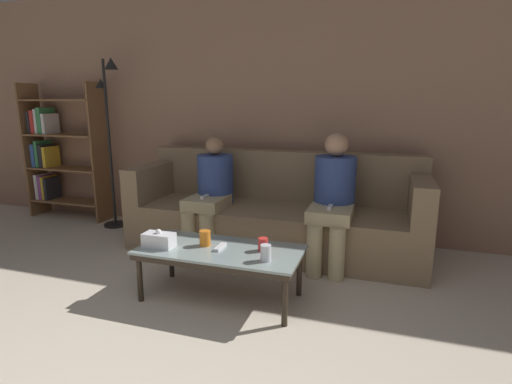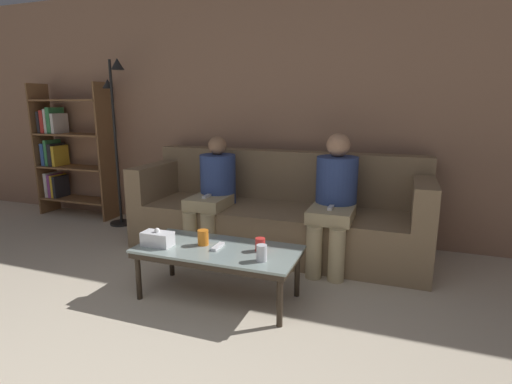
{
  "view_description": "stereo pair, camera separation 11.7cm",
  "coord_description": "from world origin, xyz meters",
  "px_view_note": "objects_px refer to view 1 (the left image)",
  "views": [
    {
      "loc": [
        0.98,
        -0.65,
        1.38
      ],
      "look_at": [
        0.0,
        2.34,
        0.68
      ],
      "focal_mm": 28.0,
      "sensor_mm": 36.0,
      "label": 1
    },
    {
      "loc": [
        1.09,
        -0.61,
        1.38
      ],
      "look_at": [
        0.0,
        2.34,
        0.68
      ],
      "focal_mm": 28.0,
      "sensor_mm": 36.0,
      "label": 2
    }
  ],
  "objects_px": {
    "seated_person_left_end": "(211,190)",
    "cup_near_right": "(263,244)",
    "game_remote": "(220,247)",
    "cup_far_center": "(205,238)",
    "standing_lamp": "(110,126)",
    "tissue_box": "(159,240)",
    "cup_near_left": "(266,253)",
    "coffee_table": "(220,254)",
    "seated_person_mid_left": "(333,195)",
    "couch": "(275,215)",
    "bookshelf": "(57,152)"
  },
  "relations": [
    {
      "from": "cup_near_right",
      "to": "tissue_box",
      "type": "relative_size",
      "value": 0.42
    },
    {
      "from": "couch",
      "to": "coffee_table",
      "type": "bearing_deg",
      "value": -94.73
    },
    {
      "from": "cup_near_left",
      "to": "seated_person_left_end",
      "type": "distance_m",
      "value": 1.34
    },
    {
      "from": "tissue_box",
      "to": "standing_lamp",
      "type": "relative_size",
      "value": 0.12
    },
    {
      "from": "cup_far_center",
      "to": "seated_person_mid_left",
      "type": "xyz_separation_m",
      "value": [
        0.79,
        0.89,
        0.18
      ]
    },
    {
      "from": "coffee_table",
      "to": "cup_near_right",
      "type": "bearing_deg",
      "value": 9.66
    },
    {
      "from": "coffee_table",
      "to": "cup_near_right",
      "type": "relative_size",
      "value": 12.63
    },
    {
      "from": "cup_near_left",
      "to": "game_remote",
      "type": "height_order",
      "value": "cup_near_left"
    },
    {
      "from": "cup_near_right",
      "to": "game_remote",
      "type": "xyz_separation_m",
      "value": [
        -0.3,
        -0.05,
        -0.04
      ]
    },
    {
      "from": "couch",
      "to": "cup_near_right",
      "type": "height_order",
      "value": "couch"
    },
    {
      "from": "standing_lamp",
      "to": "seated_person_left_end",
      "type": "relative_size",
      "value": 1.72
    },
    {
      "from": "couch",
      "to": "bookshelf",
      "type": "height_order",
      "value": "bookshelf"
    },
    {
      "from": "couch",
      "to": "tissue_box",
      "type": "bearing_deg",
      "value": -112.95
    },
    {
      "from": "cup_near_left",
      "to": "cup_near_right",
      "type": "xyz_separation_m",
      "value": [
        -0.07,
        0.17,
        -0.01
      ]
    },
    {
      "from": "couch",
      "to": "game_remote",
      "type": "distance_m",
      "value": 1.13
    },
    {
      "from": "coffee_table",
      "to": "tissue_box",
      "type": "relative_size",
      "value": 5.25
    },
    {
      "from": "seated_person_left_end",
      "to": "cup_near_right",
      "type": "bearing_deg",
      "value": -47.9
    },
    {
      "from": "standing_lamp",
      "to": "cup_near_left",
      "type": "bearing_deg",
      "value": -31.93
    },
    {
      "from": "cup_far_center",
      "to": "standing_lamp",
      "type": "xyz_separation_m",
      "value": [
        -1.71,
        1.24,
        0.7
      ]
    },
    {
      "from": "seated_person_left_end",
      "to": "seated_person_mid_left",
      "type": "distance_m",
      "value": 1.14
    },
    {
      "from": "game_remote",
      "to": "cup_far_center",
      "type": "bearing_deg",
      "value": 170.78
    },
    {
      "from": "tissue_box",
      "to": "bookshelf",
      "type": "xyz_separation_m",
      "value": [
        -2.32,
        1.5,
        0.37
      ]
    },
    {
      "from": "tissue_box",
      "to": "bookshelf",
      "type": "distance_m",
      "value": 2.79
    },
    {
      "from": "couch",
      "to": "cup_far_center",
      "type": "height_order",
      "value": "couch"
    },
    {
      "from": "tissue_box",
      "to": "game_remote",
      "type": "relative_size",
      "value": 1.47
    },
    {
      "from": "cup_near_left",
      "to": "bookshelf",
      "type": "xyz_separation_m",
      "value": [
        -3.12,
        1.52,
        0.37
      ]
    },
    {
      "from": "cup_near_left",
      "to": "seated_person_left_end",
      "type": "xyz_separation_m",
      "value": [
        -0.85,
        1.03,
        0.15
      ]
    },
    {
      "from": "cup_near_left",
      "to": "tissue_box",
      "type": "height_order",
      "value": "tissue_box"
    },
    {
      "from": "couch",
      "to": "tissue_box",
      "type": "height_order",
      "value": "couch"
    },
    {
      "from": "cup_near_right",
      "to": "standing_lamp",
      "type": "height_order",
      "value": "standing_lamp"
    },
    {
      "from": "cup_near_right",
      "to": "standing_lamp",
      "type": "relative_size",
      "value": 0.05
    },
    {
      "from": "cup_far_center",
      "to": "tissue_box",
      "type": "relative_size",
      "value": 0.51
    },
    {
      "from": "cup_near_right",
      "to": "seated_person_mid_left",
      "type": "bearing_deg",
      "value": 67.29
    },
    {
      "from": "standing_lamp",
      "to": "game_remote",
      "type": "bearing_deg",
      "value": -34.42
    },
    {
      "from": "bookshelf",
      "to": "cup_near_right",
      "type": "bearing_deg",
      "value": -23.86
    },
    {
      "from": "couch",
      "to": "standing_lamp",
      "type": "bearing_deg",
      "value": 176.09
    },
    {
      "from": "cup_near_left",
      "to": "cup_near_right",
      "type": "bearing_deg",
      "value": 112.63
    },
    {
      "from": "coffee_table",
      "to": "cup_near_right",
      "type": "xyz_separation_m",
      "value": [
        0.3,
        0.05,
        0.09
      ]
    },
    {
      "from": "couch",
      "to": "cup_near_left",
      "type": "bearing_deg",
      "value": -77.38
    },
    {
      "from": "game_remote",
      "to": "seated_person_mid_left",
      "type": "bearing_deg",
      "value": 54.08
    },
    {
      "from": "seated_person_left_end",
      "to": "seated_person_mid_left",
      "type": "bearing_deg",
      "value": 0.16
    },
    {
      "from": "bookshelf",
      "to": "seated_person_left_end",
      "type": "distance_m",
      "value": 2.33
    },
    {
      "from": "coffee_table",
      "to": "cup_far_center",
      "type": "distance_m",
      "value": 0.16
    },
    {
      "from": "couch",
      "to": "game_remote",
      "type": "height_order",
      "value": "couch"
    },
    {
      "from": "cup_near_left",
      "to": "bookshelf",
      "type": "height_order",
      "value": "bookshelf"
    },
    {
      "from": "cup_far_center",
      "to": "tissue_box",
      "type": "xyz_separation_m",
      "value": [
        -0.3,
        -0.12,
        -0.0
      ]
    },
    {
      "from": "game_remote",
      "to": "coffee_table",
      "type": "bearing_deg",
      "value": -86.42
    },
    {
      "from": "coffee_table",
      "to": "cup_near_left",
      "type": "xyz_separation_m",
      "value": [
        0.37,
        -0.12,
        0.09
      ]
    },
    {
      "from": "cup_near_left",
      "to": "tissue_box",
      "type": "bearing_deg",
      "value": 179.02
    },
    {
      "from": "cup_far_center",
      "to": "coffee_table",
      "type": "bearing_deg",
      "value": -9.22
    }
  ]
}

